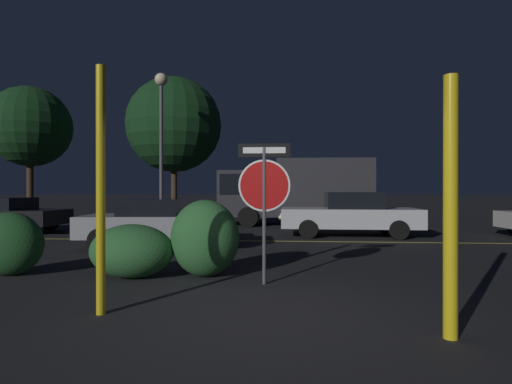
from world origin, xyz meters
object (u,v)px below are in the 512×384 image
yellow_pole_left (101,190)px  yellow_pole_right (451,207)px  delivery_truck (293,190)px  street_lamp (161,115)px  hedge_bush_0 (9,244)px  passing_car_1 (156,222)px  tree_0 (174,125)px  stop_sign (264,186)px  tree_1 (30,127)px  hedge_bush_1 (132,251)px  passing_car_2 (350,214)px  hedge_bush_2 (205,238)px

yellow_pole_left → yellow_pole_right: bearing=-7.1°
delivery_truck → street_lamp: (-5.73, -0.77, 3.23)m
yellow_pole_right → delivery_truck: 13.57m
hedge_bush_0 → passing_car_1: (1.45, 3.67, 0.10)m
tree_0 → stop_sign: bearing=-68.6°
yellow_pole_left → tree_1: size_ratio=0.45×
stop_sign → tree_1: tree_1 is taller
yellow_pole_left → hedge_bush_1: yellow_pole_left is taller
street_lamp → passing_car_1: bearing=-73.1°
passing_car_1 → passing_car_2: size_ratio=0.88×
passing_car_2 → street_lamp: size_ratio=0.70×
yellow_pole_left → delivery_truck: bearing=79.0°
hedge_bush_0 → stop_sign: bearing=-3.7°
passing_car_2 → street_lamp: 9.23m
stop_sign → passing_car_2: stop_sign is taller
tree_0 → passing_car_2: bearing=-42.5°
stop_sign → yellow_pole_right: (2.05, -2.22, -0.25)m
stop_sign → delivery_truck: size_ratio=0.34×
stop_sign → yellow_pole_right: 3.03m
street_lamp → tree_0: tree_0 is taller
yellow_pole_right → hedge_bush_1: bearing=150.1°
passing_car_1 → tree_0: bearing=-172.2°
tree_0 → street_lamp: bearing=-81.3°
passing_car_1 → street_lamp: street_lamp is taller
hedge_bush_2 → delivery_truck: bearing=81.1°
yellow_pole_right → hedge_bush_0: size_ratio=2.19×
stop_sign → hedge_bush_2: bearing=153.9°
hedge_bush_0 → passing_car_2: (7.04, 6.84, 0.16)m
tree_1 → passing_car_2: bearing=-20.8°
passing_car_2 → tree_1: bearing=70.0°
stop_sign → hedge_bush_2: size_ratio=1.68×
passing_car_2 → delivery_truck: (-1.84, 4.14, 0.83)m
yellow_pole_left → passing_car_1: 5.89m
stop_sign → hedge_bush_1: 2.61m
yellow_pole_right → hedge_bush_2: size_ratio=2.00×
stop_sign → passing_car_1: stop_sign is taller
yellow_pole_left → passing_car_2: bearing=63.8°
yellow_pole_left → hedge_bush_1: 2.32m
stop_sign → tree_1: bearing=134.1°
yellow_pole_left → passing_car_2: (4.36, 8.86, -0.80)m
passing_car_1 → hedge_bush_0: bearing=-27.6°
yellow_pole_right → tree_0: tree_0 is taller
yellow_pole_left → delivery_truck: size_ratio=0.46×
passing_car_1 → tree_0: size_ratio=0.53×
passing_car_2 → tree_0: 11.95m
hedge_bush_0 → hedge_bush_2: bearing=3.6°
hedge_bush_1 → street_lamp: 11.44m
hedge_bush_2 → tree_1: 17.54m
passing_car_1 → delivery_truck: size_ratio=0.61×
hedge_bush_1 → hedge_bush_0: bearing=180.0°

